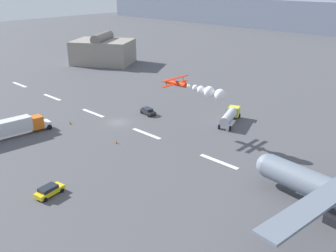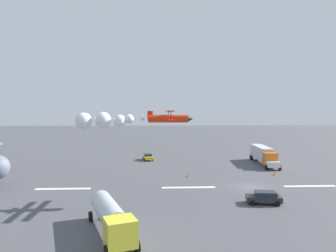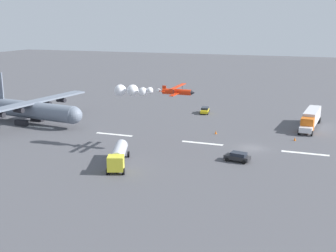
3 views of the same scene
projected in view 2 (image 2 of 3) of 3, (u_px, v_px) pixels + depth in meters
The scene contains 11 objects.
ground_plane at pixel (250, 187), 44.85m from camera, with size 440.00×440.00×0.00m, color #4C4C51.
runway_stripe_3 at pixel (310, 186), 45.26m from camera, with size 8.00×0.90×0.01m, color white.
runway_stripe_4 at pixel (189, 187), 44.45m from camera, with size 8.00×0.90×0.01m, color white.
runway_stripe_5 at pixel (63, 189), 43.64m from camera, with size 8.00×0.90×0.01m, color white.
stunt_biplane_red at pixel (116, 120), 38.03m from camera, with size 15.10×7.26×2.40m.
semi_truck_orange at pixel (263, 154), 64.97m from camera, with size 4.22×14.98×3.70m.
fuel_tanker_truck at pixel (111, 216), 27.08m from camera, with size 5.83×9.99×2.90m.
followme_car_yellow at pixel (148, 157), 70.34m from camera, with size 2.60×4.66×1.52m.
airport_staff_sedan at pixel (264, 197), 36.41m from camera, with size 4.36×2.56×1.52m.
traffic_cone_near at pixel (275, 173), 52.94m from camera, with size 0.44×0.44×0.75m, color orange.
traffic_cone_far at pixel (188, 175), 51.89m from camera, with size 0.44×0.44×0.75m, color orange.
Camera 2 is at (14.26, 43.83, 11.11)m, focal length 31.88 mm.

